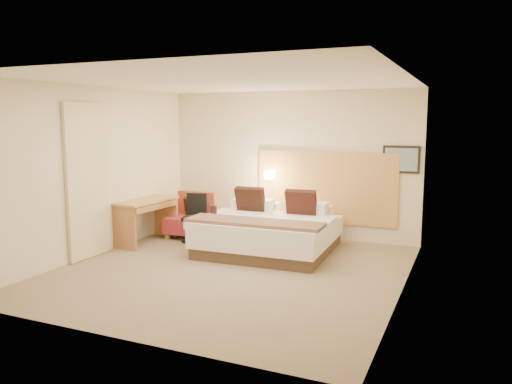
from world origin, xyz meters
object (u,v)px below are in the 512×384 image
at_px(bed, 270,231).
at_px(side_table, 211,230).
at_px(lounge_chair, 192,219).
at_px(desk_chair, 195,222).
at_px(desk, 147,209).

height_order(bed, side_table, bed).
bearing_deg(side_table, lounge_chair, 143.33).
distance_m(bed, side_table, 1.04).
height_order(lounge_chair, desk_chair, desk_chair).
distance_m(bed, lounge_chair, 1.76).
relative_size(lounge_chair, desk_chair, 0.97).
height_order(side_table, desk, desk).
relative_size(desk, desk_chair, 1.50).
bearing_deg(lounge_chair, side_table, -36.67).
bearing_deg(side_table, bed, 8.18).
bearing_deg(desk, desk_chair, 29.90).
bearing_deg(bed, lounge_chair, 168.03).
xyz_separation_m(lounge_chair, side_table, (0.69, -0.51, -0.04)).
bearing_deg(bed, desk_chair, 176.80).
bearing_deg(bed, desk, -171.20).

